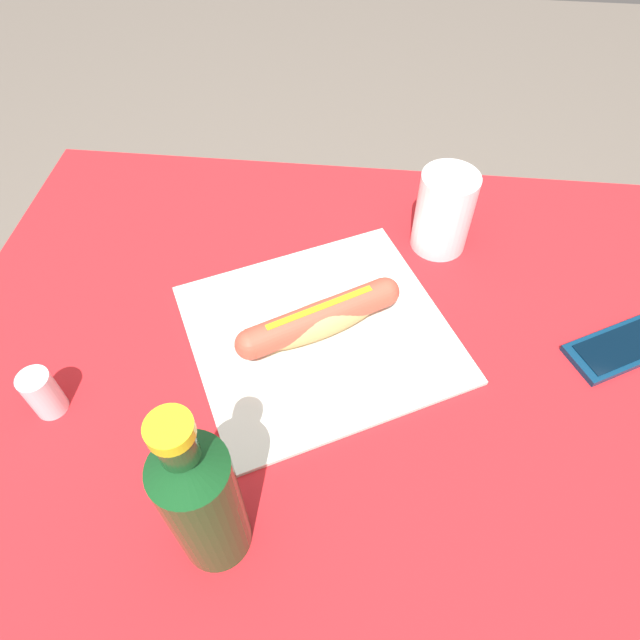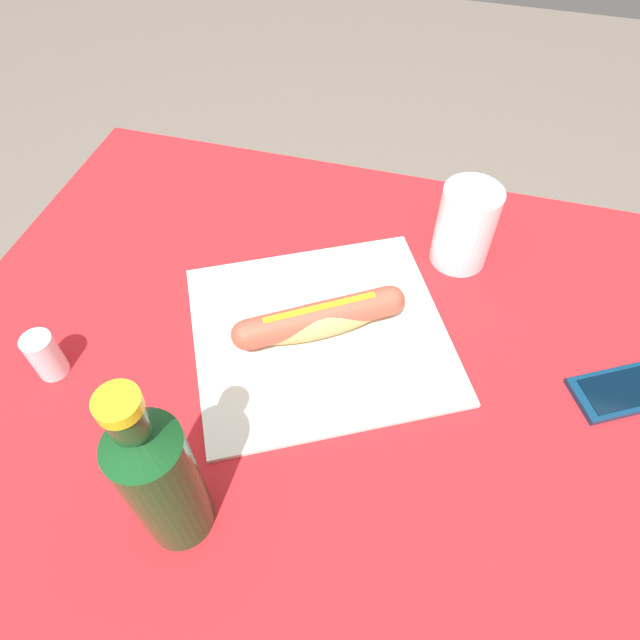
# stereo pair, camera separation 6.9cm
# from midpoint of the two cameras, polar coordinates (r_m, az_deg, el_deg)

# --- Properties ---
(ground_plane) EXTENTS (6.00, 6.00, 0.00)m
(ground_plane) POSITION_cam_midpoint_polar(r_m,az_deg,el_deg) (1.38, 0.84, -22.39)
(ground_plane) COLOR #6B6056
(ground_plane) RESTS_ON ground
(dining_table) EXTENTS (1.06, 0.79, 0.75)m
(dining_table) POSITION_cam_midpoint_polar(r_m,az_deg,el_deg) (0.82, 1.34, -10.83)
(dining_table) COLOR brown
(dining_table) RESTS_ON ground
(paper_wrapper) EXTENTS (0.41, 0.40, 0.01)m
(paper_wrapper) POSITION_cam_midpoint_polar(r_m,az_deg,el_deg) (0.71, -2.77, -1.52)
(paper_wrapper) COLOR silver
(paper_wrapper) RESTS_ON dining_table
(hot_dog) EXTENTS (0.19, 0.14, 0.05)m
(hot_dog) POSITION_cam_midpoint_polar(r_m,az_deg,el_deg) (0.69, -2.87, -0.04)
(hot_dog) COLOR tan
(hot_dog) RESTS_ON paper_wrapper
(cell_phone) EXTENTS (0.14, 0.12, 0.01)m
(cell_phone) POSITION_cam_midpoint_polar(r_m,az_deg,el_deg) (0.77, 25.96, -2.78)
(cell_phone) COLOR #0A2D4C
(cell_phone) RESTS_ON dining_table
(soda_bottle) EXTENTS (0.07, 0.07, 0.24)m
(soda_bottle) POSITION_cam_midpoint_polar(r_m,az_deg,el_deg) (0.52, -15.91, -17.45)
(soda_bottle) COLOR #14471E
(soda_bottle) RESTS_ON dining_table
(drinking_cup) EXTENTS (0.08, 0.08, 0.12)m
(drinking_cup) POSITION_cam_midpoint_polar(r_m,az_deg,el_deg) (0.80, 10.06, 10.66)
(drinking_cup) COLOR white
(drinking_cup) RESTS_ON dining_table
(salt_shaker) EXTENTS (0.04, 0.04, 0.06)m
(salt_shaker) POSITION_cam_midpoint_polar(r_m,az_deg,el_deg) (0.72, -28.91, -6.73)
(salt_shaker) COLOR silver
(salt_shaker) RESTS_ON dining_table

